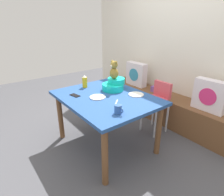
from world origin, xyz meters
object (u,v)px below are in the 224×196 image
object	(u,v)px
pillow_floral_right	(210,96)
dinner_plate_far	(136,95)
book_stack	(157,89)
coffee_mug	(118,109)
dining_table	(106,103)
highchair	(156,100)
infant_seat_teal	(114,85)
ketchup_bottle	(85,82)
pillow_floral_left	(136,74)
teddy_bear	(114,70)
cell_phone	(75,95)
dinner_plate_near	(98,97)

from	to	relation	value
pillow_floral_right	dinner_plate_far	world-z (taller)	pillow_floral_right
book_stack	coffee_mug	world-z (taller)	coffee_mug
dining_table	highchair	size ratio (longest dim) A/B	1.64
infant_seat_teal	ketchup_bottle	size ratio (longest dim) A/B	1.78
pillow_floral_left	coffee_mug	world-z (taller)	pillow_floral_left
infant_seat_teal	teddy_bear	world-z (taller)	teddy_bear
dining_table	ketchup_bottle	distance (m)	0.51
coffee_mug	dinner_plate_far	xyz separation A→B (m)	(-0.27, 0.52, -0.04)
infant_seat_teal	teddy_bear	xyz separation A→B (m)	(-0.00, -0.00, 0.21)
teddy_bear	cell_phone	world-z (taller)	teddy_bear
coffee_mug	dining_table	bearing A→B (deg)	158.92
dining_table	cell_phone	bearing A→B (deg)	-130.19
highchair	cell_phone	world-z (taller)	highchair
ketchup_bottle	dinner_plate_far	size ratio (longest dim) A/B	0.92
infant_seat_teal	book_stack	bearing A→B (deg)	92.81
coffee_mug	infant_seat_teal	bearing A→B (deg)	145.31
highchair	teddy_bear	distance (m)	0.82
pillow_floral_left	pillow_floral_right	bearing A→B (deg)	0.00
infant_seat_teal	pillow_floral_right	bearing A→B (deg)	49.09
pillow_floral_left	pillow_floral_right	xyz separation A→B (m)	(1.44, 0.00, 0.00)
pillow_floral_right	infant_seat_teal	size ratio (longest dim) A/B	1.33
ketchup_bottle	dinner_plate_far	xyz separation A→B (m)	(0.68, 0.37, -0.08)
teddy_bear	dinner_plate_far	bearing A→B (deg)	17.15
book_stack	ketchup_bottle	bearing A→B (deg)	-102.68
teddy_bear	cell_phone	size ratio (longest dim) A/B	1.74
book_stack	dining_table	xyz separation A→B (m)	(0.18, -1.26, 0.14)
ketchup_bottle	pillow_floral_right	bearing A→B (deg)	46.40
dining_table	highchair	world-z (taller)	highchair
book_stack	dinner_plate_near	world-z (taller)	dinner_plate_near
dinner_plate_near	teddy_bear	bearing A→B (deg)	107.21
teddy_bear	coffee_mug	world-z (taller)	teddy_bear
highchair	ketchup_bottle	size ratio (longest dim) A/B	4.27
book_stack	coffee_mug	xyz separation A→B (m)	(0.65, -1.44, 0.28)
dining_table	dinner_plate_far	size ratio (longest dim) A/B	6.47
dinner_plate_near	dinner_plate_far	size ratio (longest dim) A/B	1.00
pillow_floral_right	cell_phone	xyz separation A→B (m)	(-1.00, -1.54, 0.06)
book_stack	infant_seat_teal	distance (m)	1.07
ketchup_bottle	cell_phone	xyz separation A→B (m)	(0.21, -0.27, -0.08)
pillow_floral_right	highchair	world-z (taller)	pillow_floral_right
teddy_bear	coffee_mug	bearing A→B (deg)	-34.65
book_stack	ketchup_bottle	size ratio (longest dim) A/B	1.08
pillow_floral_left	coffee_mug	bearing A→B (deg)	-50.34
ketchup_bottle	dining_table	bearing A→B (deg)	3.88
dinner_plate_far	teddy_bear	bearing A→B (deg)	-162.85
cell_phone	teddy_bear	bearing A→B (deg)	-23.87
pillow_floral_right	book_stack	size ratio (longest dim) A/B	2.20
dining_table	teddy_bear	world-z (taller)	teddy_bear
highchair	infant_seat_teal	world-z (taller)	infant_seat_teal
book_stack	dinner_plate_near	size ratio (longest dim) A/B	1.00
coffee_mug	dinner_plate_far	bearing A→B (deg)	117.19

